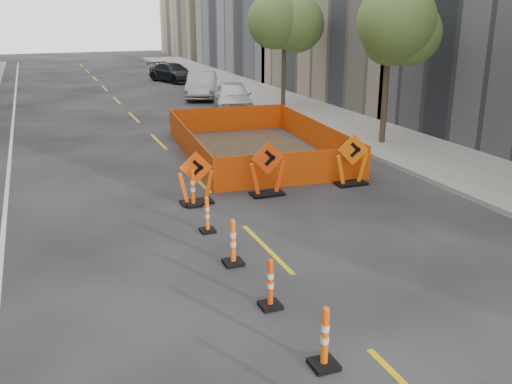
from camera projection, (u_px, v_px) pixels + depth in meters
name	position (u px, v px, depth m)	size (l,w,h in m)	color
ground_plane	(354.00, 335.00, 9.85)	(140.00, 140.00, 0.00)	black
sidewalk_right	(394.00, 142.00, 23.58)	(4.00, 90.00, 0.15)	gray
tree_r_b	(389.00, 31.00, 22.00)	(2.80, 2.80, 5.95)	#382B1E
tree_r_c	(284.00, 24.00, 30.86)	(2.80, 2.80, 5.95)	#382B1E
channelizer_2	(325.00, 337.00, 8.80)	(0.42, 0.42, 1.07)	#E35609
channelizer_3	(270.00, 283.00, 10.60)	(0.39, 0.39, 1.00)	#DD4009
channelizer_4	(233.00, 242.00, 12.39)	(0.42, 0.42, 1.07)	#FF600A
channelizer_5	(207.00, 214.00, 14.23)	(0.37, 0.37, 0.93)	orange
channelizer_6	(193.00, 188.00, 16.08)	(0.43, 0.43, 1.08)	#FE510A
chevron_sign_left	(196.00, 178.00, 16.22)	(1.03, 0.62, 1.55)	#FF520A
chevron_sign_center	(267.00, 168.00, 16.94)	(1.12, 0.67, 1.67)	#EA3D09
chevron_sign_right	(352.00, 160.00, 17.94)	(1.10, 0.66, 1.66)	#E25E09
safety_fence	(255.00, 139.00, 21.95)	(5.20, 8.85, 1.11)	#E0500B
parked_car_near	(233.00, 97.00, 30.81)	(1.89, 4.70, 1.60)	silver
parked_car_mid	(202.00, 85.00, 35.48)	(1.67, 4.78, 1.58)	#949599
parked_car_far	(173.00, 73.00, 43.25)	(1.95, 4.79, 1.39)	black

